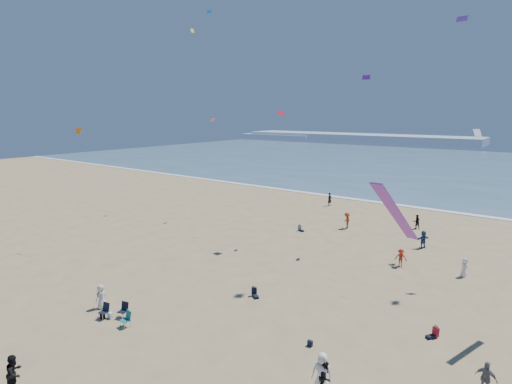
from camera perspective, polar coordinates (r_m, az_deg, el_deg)
The scene contains 12 objects.
ground at distance 24.30m, azimuth -16.42°, elevation -21.60°, with size 220.00×220.00×0.00m, color tan.
ocean at distance 108.91m, azimuth 27.63°, elevation 3.10°, with size 220.00×100.00×0.06m, color #476B84.
surf_line at distance 60.65m, azimuth 19.80°, elevation -1.78°, with size 220.00×1.20×0.08m, color white.
headland_far at distance 197.70m, azimuth 13.94°, elevation 7.59°, with size 110.00×20.00×3.20m, color #7A8EA8.
headland_near at distance 212.25m, azimuth 3.32°, elevation 7.96°, with size 40.00×14.00×2.00m, color #7A8EA8.
standing_flyers at distance 32.23m, azimuth 12.73°, elevation -11.17°, with size 24.27×45.01×1.94m.
seated_group at distance 27.20m, azimuth -1.20°, elevation -16.30°, with size 18.48×32.77×0.84m.
chair_cluster at distance 27.85m, azimuth -19.24°, elevation -16.09°, with size 2.68×1.51×1.00m.
white_tote at distance 28.46m, azimuth -20.10°, elevation -16.22°, with size 0.35×0.20×0.40m, color white.
black_backpack at distance 28.56m, azimuth -21.07°, elevation -16.21°, with size 0.30×0.22×0.38m, color black.
navy_bag at distance 24.37m, azimuth 7.73°, elevation -20.63°, with size 0.28×0.18×0.34m, color black.
kites_aloft at distance 27.19m, azimuth 17.89°, elevation 14.43°, with size 40.70×37.53×27.66m.
Camera 1 is at (16.79, -11.82, 12.99)m, focal length 28.00 mm.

